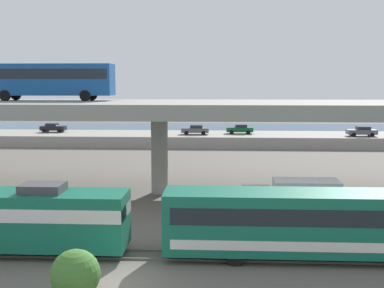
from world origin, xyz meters
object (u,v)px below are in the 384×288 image
(parked_car_0, at_px, (240,129))
(parked_car_1, at_px, (195,130))
(transit_bus_on_overpass, at_px, (49,78))
(parked_car_2, at_px, (53,127))
(parked_car_3, at_px, (362,131))
(service_truck_east, at_px, (294,199))
(train_coach_lead, at_px, (367,223))

(parked_car_0, height_order, parked_car_1, same)
(transit_bus_on_overpass, distance_m, parked_car_2, 36.70)
(parked_car_1, relative_size, parked_car_3, 0.98)
(parked_car_2, bearing_deg, parked_car_3, -4.11)
(parked_car_0, bearing_deg, transit_bus_on_overpass, 59.74)
(parked_car_0, xyz_separation_m, parked_car_1, (-7.10, -1.39, 0.00))
(parked_car_1, bearing_deg, parked_car_3, 177.08)
(parked_car_3, bearing_deg, transit_bus_on_overpass, 38.85)
(service_truck_east, height_order, parked_car_1, parked_car_1)
(train_coach_lead, xyz_separation_m, parked_car_0, (-4.86, 51.22, 0.33))
(transit_bus_on_overpass, relative_size, service_truck_east, 1.76)
(service_truck_east, relative_size, parked_car_0, 1.61)
(transit_bus_on_overpass, distance_m, parked_car_3, 49.14)
(train_coach_lead, distance_m, parked_car_1, 51.25)
(service_truck_east, bearing_deg, parked_car_3, -111.94)
(train_coach_lead, distance_m, parked_car_2, 63.12)
(parked_car_1, bearing_deg, transit_bus_on_overpass, 68.93)
(transit_bus_on_overpass, xyz_separation_m, parked_car_3, (37.78, 30.43, -7.80))
(parked_car_1, height_order, parked_car_3, same)
(service_truck_east, relative_size, parked_car_1, 1.57)
(service_truck_east, xyz_separation_m, parked_car_1, (-9.03, 42.33, 0.86))
(parked_car_1, xyz_separation_m, parked_car_3, (25.56, -1.30, -0.00))
(parked_car_1, relative_size, parked_car_2, 1.07)
(service_truck_east, bearing_deg, parked_car_1, -77.96)
(parked_car_3, bearing_deg, parked_car_0, -8.28)
(parked_car_2, bearing_deg, service_truck_east, -53.71)
(parked_car_1, bearing_deg, parked_car_2, -5.40)
(parked_car_2, bearing_deg, train_coach_lead, -55.60)
(train_coach_lead, xyz_separation_m, parked_car_2, (-35.66, 52.08, 0.33))
(transit_bus_on_overpass, distance_m, parked_car_1, 34.89)
(parked_car_0, relative_size, parked_car_1, 0.98)
(parked_car_1, bearing_deg, service_truck_east, 102.04)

